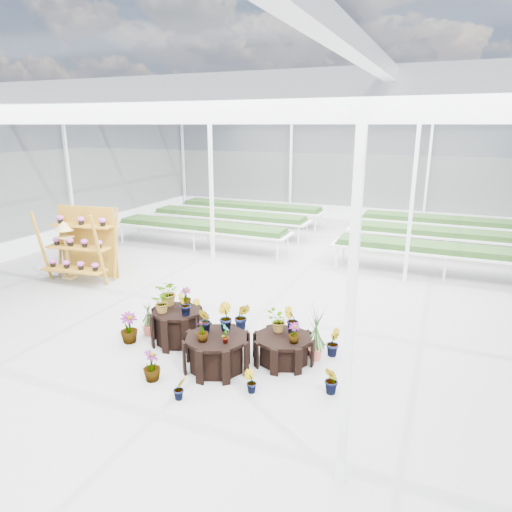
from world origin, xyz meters
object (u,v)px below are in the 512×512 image
at_px(plinth_low, 283,349).
at_px(shelf_rack, 79,245).
at_px(plinth_mid, 217,352).
at_px(bird_table, 67,250).
at_px(plinth_tall, 177,326).

distance_m(plinth_low, shelf_rack, 7.09).
bearing_deg(shelf_rack, plinth_mid, -33.61).
bearing_deg(bird_table, plinth_low, -28.60).
distance_m(plinth_tall, bird_table, 5.43).
xyz_separation_m(plinth_mid, plinth_low, (1.00, 0.70, -0.06)).
xyz_separation_m(shelf_rack, bird_table, (-0.42, -0.04, -0.18)).
bearing_deg(plinth_tall, plinth_mid, -26.57).
bearing_deg(plinth_low, plinth_mid, -145.01).
distance_m(plinth_low, bird_table, 7.46).
height_order(plinth_tall, bird_table, bird_table).
relative_size(shelf_rack, bird_table, 1.22).
xyz_separation_m(plinth_tall, plinth_mid, (1.20, -0.60, -0.03)).
height_order(shelf_rack, bird_table, shelf_rack).
bearing_deg(plinth_mid, bird_table, 155.60).
bearing_deg(shelf_rack, plinth_tall, -33.54).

